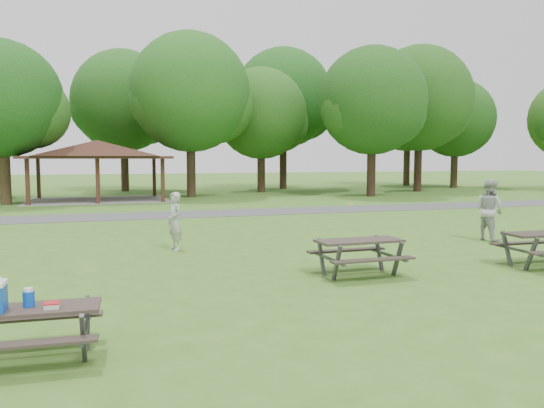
{
  "coord_description": "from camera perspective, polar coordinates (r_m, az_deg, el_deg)",
  "views": [
    {
      "loc": [
        -3.76,
        -10.81,
        2.66
      ],
      "look_at": [
        1.0,
        4.0,
        1.3
      ],
      "focal_mm": 35.0,
      "sensor_mm": 36.0,
      "label": 1
    }
  ],
  "objects": [
    {
      "name": "tree_row_d",
      "position": [
        33.88,
        -26.91,
        9.73
      ],
      "size": [
        6.93,
        6.6,
        9.27
      ],
      "color": "#332516",
      "rests_on": "ground"
    },
    {
      "name": "tree_row_e",
      "position": [
        36.55,
        -8.65,
        11.42
      ],
      "size": [
        8.4,
        8.0,
        11.02
      ],
      "color": "black",
      "rests_on": "ground"
    },
    {
      "name": "tree_row_f",
      "position": [
        41.21,
        -1.07,
        9.42
      ],
      "size": [
        7.35,
        7.0,
        9.55
      ],
      "color": "black",
      "rests_on": "ground"
    },
    {
      "name": "tree_row_i",
      "position": [
        49.89,
        19.19,
        8.46
      ],
      "size": [
        7.14,
        6.8,
        9.52
      ],
      "color": "black",
      "rests_on": "ground"
    },
    {
      "name": "tree_row_g",
      "position": [
        37.56,
        10.84,
        10.51
      ],
      "size": [
        7.77,
        7.4,
        10.25
      ],
      "color": "black",
      "rests_on": "ground"
    },
    {
      "name": "tree_row_h",
      "position": [
        43.69,
        15.66,
        10.55
      ],
      "size": [
        8.61,
        8.2,
        11.37
      ],
      "color": "black",
      "rests_on": "ground"
    },
    {
      "name": "frisbee_in_flight",
      "position": [
        16.32,
        8.41,
        0.02
      ],
      "size": [
        0.29,
        0.29,
        0.02
      ],
      "color": "gold",
      "rests_on": "ground"
    },
    {
      "name": "picnic_table_middle",
      "position": [
        12.18,
        9.35,
        -4.71
      ],
      "size": [
        1.97,
        1.61,
        0.84
      ],
      "color": "#2F2822",
      "rests_on": "ground"
    },
    {
      "name": "frisbee_catcher",
      "position": [
        18.38,
        22.34,
        -0.6
      ],
      "size": [
        0.88,
        1.06,
        1.98
      ],
      "primitive_type": "imported",
      "rotation": [
        0.0,
        0.0,
        1.72
      ],
      "color": "#A8A9AB",
      "rests_on": "ground"
    },
    {
      "name": "ground",
      "position": [
        11.76,
        1.34,
        -8.09
      ],
      "size": [
        160.0,
        160.0,
        0.0
      ],
      "primitive_type": "plane",
      "color": "#38661D",
      "rests_on": "ground"
    },
    {
      "name": "asphalt_path",
      "position": [
        25.24,
        -9.15,
        -1.09
      ],
      "size": [
        120.0,
        3.2,
        0.02
      ],
      "primitive_type": "cube",
      "color": "#434345",
      "rests_on": "ground"
    },
    {
      "name": "picnic_table_near",
      "position": [
        7.73,
        -25.63,
        -10.4
      ],
      "size": [
        1.76,
        1.44,
        1.17
      ],
      "color": "#2F2622",
      "rests_on": "ground"
    },
    {
      "name": "tree_deep_d",
      "position": [
        52.55,
        14.48,
        9.61
      ],
      "size": [
        8.4,
        8.0,
        11.27
      ],
      "color": "black",
      "rests_on": "ground"
    },
    {
      "name": "frisbee_thrower",
      "position": [
        15.5,
        -10.42,
        -1.83
      ],
      "size": [
        0.57,
        0.71,
        1.68
      ],
      "primitive_type": "imported",
      "rotation": [
        0.0,
        0.0,
        -1.25
      ],
      "color": "#ABAAAD",
      "rests_on": "ground"
    },
    {
      "name": "tree_deep_b",
      "position": [
        44.08,
        -15.58,
        10.32
      ],
      "size": [
        8.4,
        8.0,
        11.13
      ],
      "color": "black",
      "rests_on": "ground"
    },
    {
      "name": "pavilion",
      "position": [
        34.82,
        -18.3,
        5.41
      ],
      "size": [
        8.6,
        7.01,
        3.76
      ],
      "color": "#341D12",
      "rests_on": "ground"
    },
    {
      "name": "tree_deep_c",
      "position": [
        45.6,
        1.33,
        11.02
      ],
      "size": [
        8.82,
        8.4,
        11.9
      ],
      "color": "black",
      "rests_on": "ground"
    }
  ]
}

